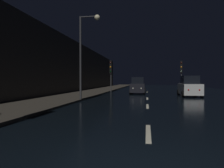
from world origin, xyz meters
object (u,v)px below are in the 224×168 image
traffic_light_far_right (181,69)px  car_parked_right_far (189,87)px  streetlamp_overhead (86,44)px  traffic_light_far_left (111,69)px  car_approaching_headlights (138,86)px

traffic_light_far_right → car_parked_right_far: size_ratio=1.09×
streetlamp_overhead → traffic_light_far_right: bearing=58.2°
traffic_light_far_left → streetlamp_overhead: 12.77m
traffic_light_far_left → traffic_light_far_right: traffic_light_far_right is taller
traffic_light_far_right → streetlamp_overhead: size_ratio=0.67×
traffic_light_far_left → car_parked_right_far: 11.63m
traffic_light_far_left → car_parked_right_far: bearing=66.7°
car_parked_right_far → streetlamp_overhead: bearing=124.7°
streetlamp_overhead → car_parked_right_far: size_ratio=1.62×
traffic_light_far_left → car_approaching_headlights: traffic_light_far_left is taller
traffic_light_far_right → streetlamp_overhead: 19.07m
streetlamp_overhead → car_parked_right_far: 11.80m
streetlamp_overhead → car_approaching_headlights: bearing=69.1°
traffic_light_far_right → traffic_light_far_left: bearing=-57.5°
traffic_light_far_right → car_parked_right_far: 10.10m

